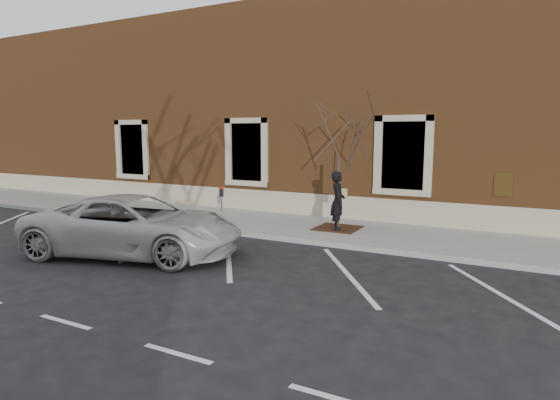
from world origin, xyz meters
The scene contains 10 objects.
ground centered at (0.00, 0.00, 0.00)m, with size 120.00×120.00×0.00m, color #28282B.
sidewalk_near centered at (0.00, 1.75, 0.07)m, with size 40.00×3.50×0.15m, color #A8A49E.
curb_near centered at (0.00, -0.05, 0.07)m, with size 40.00×0.12×0.15m, color #9E9E99.
parking_stripes centered at (0.00, -2.20, 0.00)m, with size 28.00×4.40×0.01m, color silver, non-canonical shape.
building_civic centered at (0.00, 7.74, 4.00)m, with size 40.00×8.62×8.00m.
man centered at (1.55, 1.44, 1.06)m, with size 0.67×0.44×1.82m, color black.
parking_meter centered at (-1.98, 0.33, 1.03)m, with size 0.12×0.09×1.27m.
tree_grate centered at (1.46, 1.71, 0.17)m, with size 1.31×1.31×0.03m, color #3C1D13.
sapling centered at (1.46, 1.71, 3.05)m, with size 2.49×2.49×4.14m.
white_truck centered at (-2.21, -3.22, 0.77)m, with size 2.55×5.53×1.54m, color silver.
Camera 1 is at (6.65, -11.86, 3.13)m, focal length 30.00 mm.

